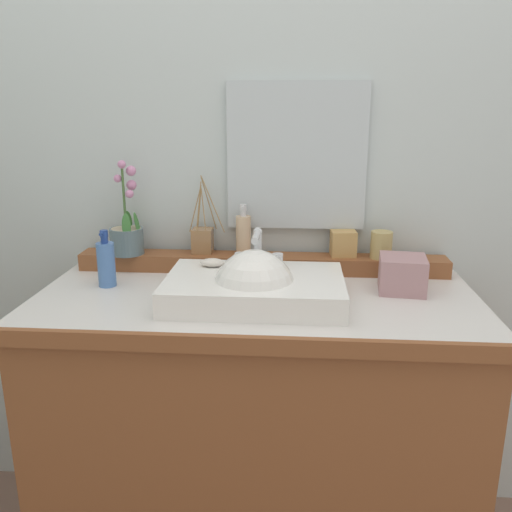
{
  "coord_description": "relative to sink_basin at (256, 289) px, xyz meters",
  "views": [
    {
      "loc": [
        0.11,
        -1.44,
        1.41
      ],
      "look_at": [
        0.0,
        -0.01,
        1.0
      ],
      "focal_mm": 37.65,
      "sensor_mm": 36.0,
      "label": 1
    }
  ],
  "objects": [
    {
      "name": "soap_dispenser",
      "position": [
        -0.06,
        0.3,
        0.09
      ],
      "size": [
        0.05,
        0.05,
        0.16
      ],
      "color": "#D6B38E",
      "rests_on": "back_ledge"
    },
    {
      "name": "tissue_box",
      "position": [
        0.42,
        0.12,
        0.02
      ],
      "size": [
        0.14,
        0.14,
        0.1
      ],
      "primitive_type": "cube",
      "rotation": [
        0.0,
        0.0,
        -0.11
      ],
      "color": "#A97C81",
      "rests_on": "vanity_cabinet"
    },
    {
      "name": "lotion_bottle",
      "position": [
        -0.45,
        0.1,
        0.03
      ],
      "size": [
        0.05,
        0.06,
        0.17
      ],
      "color": "#4B75B7",
      "rests_on": "vanity_cabinet"
    },
    {
      "name": "trinket_box",
      "position": [
        0.26,
        0.3,
        0.06
      ],
      "size": [
        0.08,
        0.07,
        0.08
      ],
      "primitive_type": "cube",
      "rotation": [
        0.0,
        0.0,
        0.08
      ],
      "color": "tan",
      "rests_on": "back_ledge"
    },
    {
      "name": "vanity_cabinet",
      "position": [
        -0.0,
        0.05,
        -0.48
      ],
      "size": [
        1.26,
        0.6,
        0.89
      ],
      "color": "brown",
      "rests_on": "ground"
    },
    {
      "name": "soap_bar",
      "position": [
        -0.13,
        0.1,
        0.05
      ],
      "size": [
        0.07,
        0.04,
        0.02
      ],
      "primitive_type": "ellipsoid",
      "color": "silver",
      "rests_on": "sink_basin"
    },
    {
      "name": "tumbler_cup",
      "position": [
        0.38,
        0.28,
        0.06
      ],
      "size": [
        0.07,
        0.07,
        0.09
      ],
      "primitive_type": "cylinder",
      "color": "tan",
      "rests_on": "back_ledge"
    },
    {
      "name": "reed_diffuser",
      "position": [
        -0.2,
        0.31,
        0.06
      ],
      "size": [
        0.12,
        0.08,
        0.25
      ],
      "color": "#986D46",
      "rests_on": "back_ledge"
    },
    {
      "name": "sink_basin",
      "position": [
        0.0,
        0.0,
        0.0
      ],
      "size": [
        0.49,
        0.32,
        0.26
      ],
      "color": "white",
      "rests_on": "vanity_cabinet"
    },
    {
      "name": "wall_back",
      "position": [
        -0.0,
        0.46,
        0.45
      ],
      "size": [
        3.11,
        0.2,
        2.74
      ],
      "primitive_type": "cube",
      "color": "silver",
      "rests_on": "ground"
    },
    {
      "name": "potted_plant",
      "position": [
        -0.44,
        0.27,
        0.09
      ],
      "size": [
        0.11,
        0.11,
        0.3
      ],
      "color": "slate",
      "rests_on": "back_ledge"
    },
    {
      "name": "mirror",
      "position": [
        0.1,
        0.34,
        0.33
      ],
      "size": [
        0.44,
        0.02,
        0.46
      ],
      "primitive_type": "cube",
      "color": "silver"
    },
    {
      "name": "back_ledge",
      "position": [
        -0.0,
        0.29,
        -0.01
      ],
      "size": [
        1.19,
        0.1,
        0.05
      ],
      "primitive_type": "cube",
      "color": "brown",
      "rests_on": "vanity_cabinet"
    }
  ]
}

